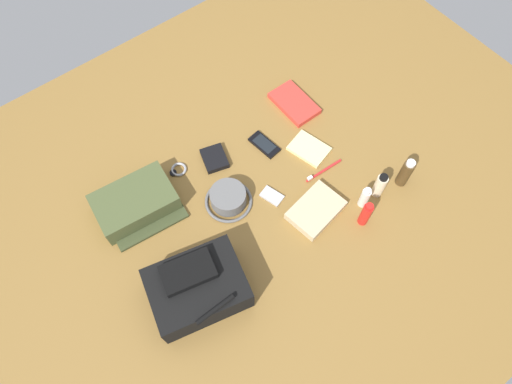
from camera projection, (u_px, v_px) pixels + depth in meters
ground_plane at (256, 198)px, 1.76m from camera, size 2.64×2.02×0.02m
backpack at (197, 287)px, 1.52m from camera, size 0.36×0.30×0.16m
toiletry_pouch at (136, 203)px, 1.69m from camera, size 0.31×0.26×0.09m
bucket_hat at (228, 198)px, 1.71m from camera, size 0.18×0.18×0.07m
cologne_bottle at (405, 173)px, 1.71m from camera, size 0.04×0.04×0.15m
lotion_bottle at (380, 185)px, 1.70m from camera, size 0.04×0.04×0.13m
toothpaste_tube at (365, 197)px, 1.69m from camera, size 0.03×0.03×0.11m
sunscreen_spray at (366, 214)px, 1.64m from camera, size 0.04×0.04×0.13m
paperback_novel at (294, 103)px, 1.94m from camera, size 0.13×0.21×0.02m
cell_phone at (264, 145)px, 1.85m from camera, size 0.08×0.14×0.01m
media_player at (272, 196)px, 1.74m from camera, size 0.07×0.10×0.01m
wristwatch at (178, 170)px, 1.79m from camera, size 0.07×0.06×0.01m
toothbrush at (322, 172)px, 1.79m from camera, size 0.17×0.02×0.02m
wallet at (215, 158)px, 1.81m from camera, size 0.12×0.13×0.02m
notepad at (309, 149)px, 1.84m from camera, size 0.14×0.17×0.02m
folded_towel at (316, 210)px, 1.70m from camera, size 0.22×0.17×0.04m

